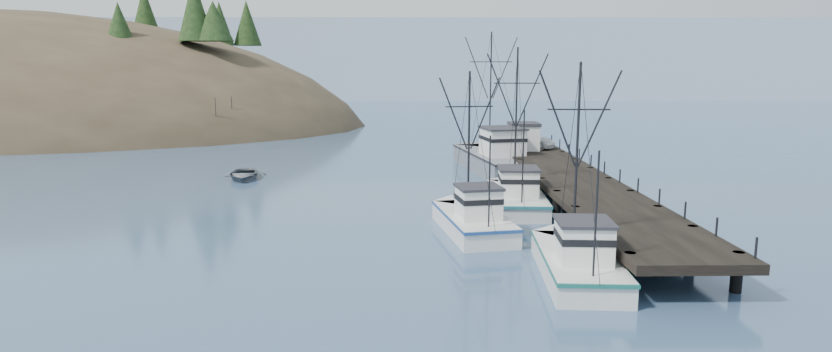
{
  "coord_description": "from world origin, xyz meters",
  "views": [
    {
      "loc": [
        0.7,
        -33.45,
        10.93
      ],
      "look_at": [
        1.55,
        14.25,
        2.5
      ],
      "focal_mm": 28.0,
      "sensor_mm": 36.0,
      "label": 1
    }
  ],
  "objects_px": {
    "trawler_mid": "(472,219)",
    "pickup_truck": "(527,140)",
    "trawler_near": "(576,260)",
    "motorboat": "(244,179)",
    "pier_shed": "(524,136)",
    "work_vessel": "(494,158)",
    "trawler_far": "(515,196)",
    "pier": "(575,182)"
  },
  "relations": [
    {
      "from": "trawler_near",
      "to": "trawler_mid",
      "type": "height_order",
      "value": "trawler_near"
    },
    {
      "from": "trawler_near",
      "to": "work_vessel",
      "type": "distance_m",
      "value": 33.21
    },
    {
      "from": "trawler_mid",
      "to": "pier",
      "type": "bearing_deg",
      "value": 43.21
    },
    {
      "from": "pier_shed",
      "to": "motorboat",
      "type": "height_order",
      "value": "pier_shed"
    },
    {
      "from": "trawler_mid",
      "to": "trawler_far",
      "type": "xyz_separation_m",
      "value": [
        4.09,
        7.22,
        0.0
      ]
    },
    {
      "from": "trawler_far",
      "to": "pier_shed",
      "type": "bearing_deg",
      "value": 77.96
    },
    {
      "from": "trawler_mid",
      "to": "pier_shed",
      "type": "bearing_deg",
      "value": 72.46
    },
    {
      "from": "trawler_far",
      "to": "motorboat",
      "type": "xyz_separation_m",
      "value": [
        -23.7,
        12.35,
        -0.82
      ]
    },
    {
      "from": "pier",
      "to": "trawler_near",
      "type": "distance_m",
      "value": 17.86
    },
    {
      "from": "pier_shed",
      "to": "pickup_truck",
      "type": "height_order",
      "value": "pier_shed"
    },
    {
      "from": "trawler_near",
      "to": "trawler_mid",
      "type": "xyz_separation_m",
      "value": [
        -4.53,
        8.89,
        -0.0
      ]
    },
    {
      "from": "pier",
      "to": "pier_shed",
      "type": "height_order",
      "value": "pier_shed"
    },
    {
      "from": "pickup_truck",
      "to": "motorboat",
      "type": "relative_size",
      "value": 1.05
    },
    {
      "from": "trawler_far",
      "to": "motorboat",
      "type": "distance_m",
      "value": 26.74
    },
    {
      "from": "pier_shed",
      "to": "pickup_truck",
      "type": "distance_m",
      "value": 1.35
    },
    {
      "from": "pier",
      "to": "work_vessel",
      "type": "distance_m",
      "value": 16.45
    },
    {
      "from": "trawler_mid",
      "to": "trawler_far",
      "type": "distance_m",
      "value": 8.3
    },
    {
      "from": "trawler_far",
      "to": "pier_shed",
      "type": "distance_m",
      "value": 18.24
    },
    {
      "from": "pier_shed",
      "to": "work_vessel",
      "type": "bearing_deg",
      "value": -169.48
    },
    {
      "from": "trawler_mid",
      "to": "motorboat",
      "type": "distance_m",
      "value": 27.71
    },
    {
      "from": "pier",
      "to": "trawler_mid",
      "type": "relative_size",
      "value": 4.08
    },
    {
      "from": "pier_shed",
      "to": "pickup_truck",
      "type": "xyz_separation_m",
      "value": [
        0.52,
        1.09,
        -0.6
      ]
    },
    {
      "from": "trawler_near",
      "to": "motorboat",
      "type": "relative_size",
      "value": 1.99
    },
    {
      "from": "pier",
      "to": "work_vessel",
      "type": "xyz_separation_m",
      "value": [
        -4.12,
        15.92,
        -0.46
      ]
    },
    {
      "from": "trawler_mid",
      "to": "pier_shed",
      "type": "xyz_separation_m",
      "value": [
        7.86,
        24.88,
        2.6
      ]
    },
    {
      "from": "work_vessel",
      "to": "pickup_truck",
      "type": "bearing_deg",
      "value": 24.9
    },
    {
      "from": "trawler_mid",
      "to": "pier_shed",
      "type": "relative_size",
      "value": 3.37
    },
    {
      "from": "trawler_far",
      "to": "motorboat",
      "type": "relative_size",
      "value": 2.18
    },
    {
      "from": "trawler_mid",
      "to": "motorboat",
      "type": "relative_size",
      "value": 1.91
    },
    {
      "from": "motorboat",
      "to": "pier_shed",
      "type": "bearing_deg",
      "value": 1.71
    },
    {
      "from": "trawler_near",
      "to": "work_vessel",
      "type": "xyz_separation_m",
      "value": [
        0.28,
        33.2,
        0.41
      ]
    },
    {
      "from": "pier",
      "to": "pier_shed",
      "type": "relative_size",
      "value": 13.75
    },
    {
      "from": "pier",
      "to": "motorboat",
      "type": "xyz_separation_m",
      "value": [
        -28.54,
        11.17,
        -1.69
      ]
    },
    {
      "from": "work_vessel",
      "to": "trawler_mid",
      "type": "bearing_deg",
      "value": -101.19
    },
    {
      "from": "trawler_near",
      "to": "motorboat",
      "type": "xyz_separation_m",
      "value": [
        -24.13,
        28.45,
        -0.82
      ]
    },
    {
      "from": "trawler_near",
      "to": "trawler_far",
      "type": "distance_m",
      "value": 16.11
    },
    {
      "from": "pickup_truck",
      "to": "motorboat",
      "type": "xyz_separation_m",
      "value": [
        -27.99,
        -6.41,
        -2.82
      ]
    },
    {
      "from": "pier_shed",
      "to": "pier",
      "type": "bearing_deg",
      "value": -86.28
    },
    {
      "from": "trawler_mid",
      "to": "pickup_truck",
      "type": "relative_size",
      "value": 1.82
    },
    {
      "from": "trawler_mid",
      "to": "trawler_far",
      "type": "bearing_deg",
      "value": 60.43
    },
    {
      "from": "pier_shed",
      "to": "pickup_truck",
      "type": "relative_size",
      "value": 0.54
    },
    {
      "from": "work_vessel",
      "to": "pier_shed",
      "type": "xyz_separation_m",
      "value": [
        3.05,
        0.57,
        2.19
      ]
    }
  ]
}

